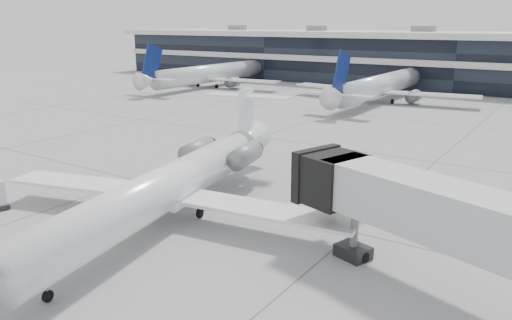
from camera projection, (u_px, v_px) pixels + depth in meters
The scene contains 9 objects.
ground at pixel (229, 202), 37.53m from camera, with size 220.00×220.00×0.00m, color gray.
terminal at pixel (467, 63), 102.06m from camera, with size 170.00×22.00×10.00m, color black.
bg_jet_left at pixel (213, 86), 105.69m from camera, with size 32.00×40.00×9.60m, color silver, non-canonical shape.
bg_jet_center at pixel (382, 101), 85.97m from camera, with size 32.00×40.00×9.60m, color silver, non-canonical shape.
regional_jet at pixel (169, 185), 33.42m from camera, with size 25.76×32.12×7.45m.
jet_bridge at pixel (472, 223), 22.52m from camera, with size 18.19×8.75×5.96m.
ramp_worker at pixel (118, 224), 31.09m from camera, with size 0.70×0.46×1.91m, color #F8F71A.
traffic_cone at pixel (310, 153), 50.73m from camera, with size 0.53×0.53×0.60m.
far_tug at pixel (245, 103), 79.24m from camera, with size 1.94×2.57×1.45m.
Camera 1 is at (21.22, -28.32, 13.07)m, focal length 35.00 mm.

